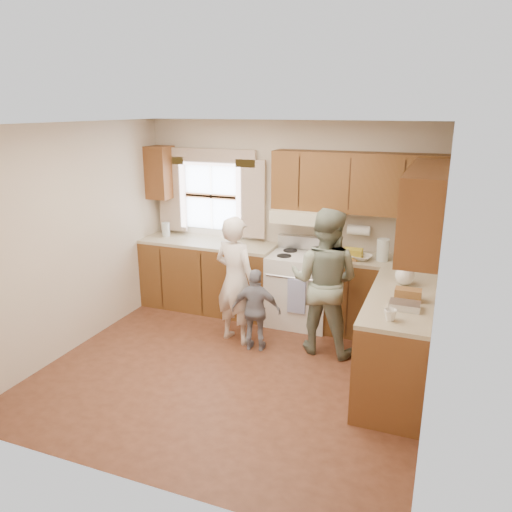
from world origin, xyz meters
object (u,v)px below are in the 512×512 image
at_px(woman_right, 324,282).
at_px(child, 256,310).
at_px(stove, 300,288).
at_px(woman_left, 235,280).

xyz_separation_m(woman_right, child, (-0.70, -0.26, -0.34)).
height_order(stove, woman_right, woman_right).
bearing_deg(woman_left, stove, -110.61).
xyz_separation_m(stove, child, (-0.25, -0.90, 0.01)).
bearing_deg(woman_right, woman_left, 11.38).
bearing_deg(child, stove, -114.74).
relative_size(stove, woman_left, 0.72).
distance_m(woman_left, woman_right, 1.02).
height_order(woman_left, woman_right, woman_right).
bearing_deg(child, woman_left, -32.42).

